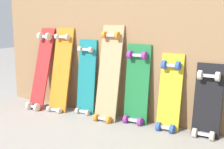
# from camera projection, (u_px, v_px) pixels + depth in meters

# --- Properties ---
(ground_plane) EXTENTS (12.00, 12.00, 0.00)m
(ground_plane) POSITION_uv_depth(u_px,v_px,m) (116.00, 118.00, 2.63)
(ground_plane) COLOR #9E9991
(plywood_wall_panel) EXTENTS (2.61, 0.04, 1.67)m
(plywood_wall_panel) POSITION_uv_depth(u_px,v_px,m) (121.00, 21.00, 2.54)
(plywood_wall_panel) COLOR #99724C
(plywood_wall_panel) RESTS_ON ground
(skateboard_red) EXTENTS (0.17, 0.30, 0.83)m
(skateboard_red) POSITION_uv_depth(u_px,v_px,m) (41.00, 72.00, 2.90)
(skateboard_red) COLOR #B22626
(skateboard_red) RESTS_ON ground
(skateboard_orange) EXTENTS (0.20, 0.24, 0.84)m
(skateboard_orange) POSITION_uv_depth(u_px,v_px,m) (61.00, 74.00, 2.82)
(skateboard_orange) COLOR orange
(skateboard_orange) RESTS_ON ground
(skateboard_teal) EXTENTS (0.19, 0.15, 0.74)m
(skateboard_teal) POSITION_uv_depth(u_px,v_px,m) (86.00, 81.00, 2.73)
(skateboard_teal) COLOR #197A7F
(skateboard_teal) RESTS_ON ground
(skateboard_natural) EXTENTS (0.21, 0.23, 0.87)m
(skateboard_natural) POSITION_uv_depth(u_px,v_px,m) (109.00, 77.00, 2.55)
(skateboard_natural) COLOR tan
(skateboard_natural) RESTS_ON ground
(skateboard_green) EXTENTS (0.21, 0.15, 0.71)m
(skateboard_green) POSITION_uv_depth(u_px,v_px,m) (137.00, 88.00, 2.47)
(skateboard_green) COLOR #1E7238
(skateboard_green) RESTS_ON ground
(skateboard_yellow) EXTENTS (0.18, 0.17, 0.65)m
(skateboard_yellow) POSITION_uv_depth(u_px,v_px,m) (169.00, 96.00, 2.32)
(skateboard_yellow) COLOR gold
(skateboard_yellow) RESTS_ON ground
(skateboard_black) EXTENTS (0.20, 0.16, 0.60)m
(skateboard_black) POSITION_uv_depth(u_px,v_px,m) (207.00, 105.00, 2.18)
(skateboard_black) COLOR black
(skateboard_black) RESTS_ON ground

